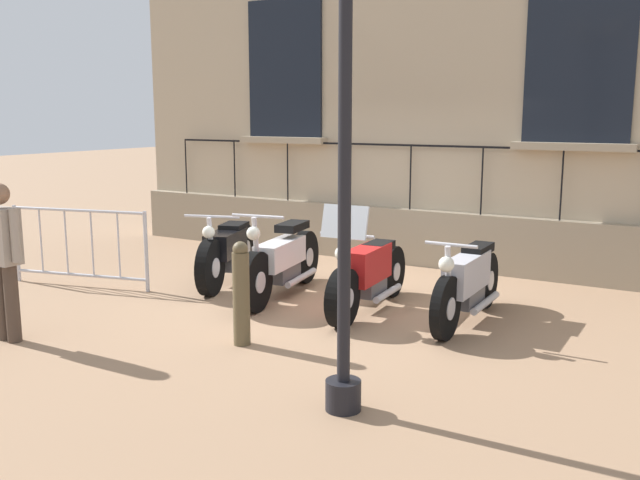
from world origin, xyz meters
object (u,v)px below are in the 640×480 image
(lamppost, at_px, (346,1))
(bollard, at_px, (241,293))
(motorcycle_silver, at_px, (468,283))
(crowd_barrier, at_px, (79,244))
(motorcycle_red, at_px, (368,274))
(pedestrian_standing, at_px, (3,254))
(motorcycle_white, at_px, (282,262))
(motorcycle_black, at_px, (227,252))

(lamppost, relative_size, bollard, 3.90)
(motorcycle_silver, relative_size, crowd_barrier, 1.03)
(lamppost, height_order, bollard, lamppost)
(motorcycle_red, bearing_deg, crowd_barrier, -77.32)
(motorcycle_red, height_order, crowd_barrier, motorcycle_red)
(motorcycle_silver, height_order, pedestrian_standing, pedestrian_standing)
(motorcycle_silver, xyz_separation_m, pedestrian_standing, (2.94, -3.80, 0.46))
(crowd_barrier, height_order, pedestrian_standing, pedestrian_standing)
(motorcycle_white, height_order, motorcycle_red, motorcycle_red)
(motorcycle_black, bearing_deg, motorcycle_white, 80.12)
(motorcycle_black, relative_size, lamppost, 0.47)
(motorcycle_white, bearing_deg, pedestrian_standing, -26.47)
(motorcycle_red, height_order, motorcycle_silver, motorcycle_red)
(motorcycle_white, height_order, motorcycle_silver, motorcycle_white)
(motorcycle_white, distance_m, motorcycle_silver, 2.38)
(motorcycle_white, distance_m, bollard, 1.90)
(motorcycle_white, xyz_separation_m, lamppost, (2.64, 2.31, 2.60))
(bollard, distance_m, pedestrian_standing, 2.41)
(motorcycle_black, relative_size, motorcycle_red, 0.92)
(motorcycle_silver, bearing_deg, crowd_barrier, -78.65)
(motorcycle_red, relative_size, bollard, 2.00)
(motorcycle_white, bearing_deg, lamppost, 41.19)
(motorcycle_silver, distance_m, crowd_barrier, 5.08)
(motorcycle_white, height_order, lamppost, lamppost)
(bollard, bearing_deg, lamppost, 61.85)
(motorcycle_silver, bearing_deg, motorcycle_red, -83.16)
(motorcycle_white, height_order, pedestrian_standing, pedestrian_standing)
(motorcycle_black, distance_m, pedestrian_standing, 3.10)
(bollard, bearing_deg, motorcycle_white, -158.72)
(motorcycle_white, relative_size, crowd_barrier, 1.12)
(pedestrian_standing, bearing_deg, motorcycle_black, 171.89)
(motorcycle_red, xyz_separation_m, crowd_barrier, (0.86, -3.84, 0.12))
(motorcycle_silver, distance_m, lamppost, 3.77)
(motorcycle_black, xyz_separation_m, motorcycle_white, (0.17, 0.99, 0.01))
(motorcycle_white, xyz_separation_m, crowd_barrier, (0.92, -2.60, 0.12))
(motorcycle_black, bearing_deg, motorcycle_red, 84.15)
(motorcycle_black, relative_size, motorcycle_white, 0.86)
(motorcycle_red, bearing_deg, motorcycle_silver, 96.84)
(motorcycle_black, relative_size, motorcycle_silver, 0.94)
(motorcycle_black, bearing_deg, pedestrian_standing, -8.11)
(motorcycle_silver, xyz_separation_m, lamppost, (2.72, -0.07, 2.61))
(crowd_barrier, bearing_deg, bollard, 75.47)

